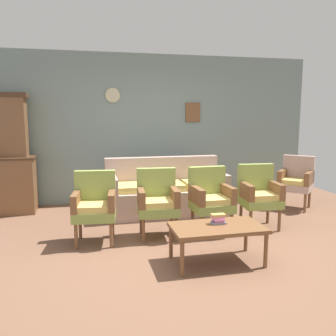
{
  "coord_description": "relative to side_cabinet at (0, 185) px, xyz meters",
  "views": [
    {
      "loc": [
        -1.1,
        -3.9,
        1.63
      ],
      "look_at": [
        0.05,
        1.0,
        0.85
      ],
      "focal_mm": 37.79,
      "sensor_mm": 36.0,
      "label": 1
    }
  ],
  "objects": [
    {
      "name": "ground_plane",
      "position": [
        2.49,
        -2.25,
        -0.47
      ],
      "size": [
        7.68,
        7.68,
        0.0
      ],
      "primitive_type": "plane",
      "color": "brown"
    },
    {
      "name": "wall_back_with_decor",
      "position": [
        2.49,
        0.38,
        0.89
      ],
      "size": [
        6.4,
        0.09,
        2.7
      ],
      "color": "gray",
      "rests_on": "ground"
    },
    {
      "name": "side_cabinet",
      "position": [
        0.0,
        0.0,
        0.0
      ],
      "size": [
        1.16,
        0.55,
        0.93
      ],
      "color": "brown",
      "rests_on": "ground"
    },
    {
      "name": "floral_couch",
      "position": [
        2.64,
        -0.61,
        -0.14
      ],
      "size": [
        1.94,
        0.82,
        0.9
      ],
      "color": "tan",
      "rests_on": "ground"
    },
    {
      "name": "armchair_row_middle",
      "position": [
        1.48,
        -1.71,
        0.03
      ],
      "size": [
        0.57,
        0.55,
        0.9
      ],
      "color": "#849947",
      "rests_on": "ground"
    },
    {
      "name": "armchair_by_doorway",
      "position": [
        2.29,
        -1.69,
        0.03
      ],
      "size": [
        0.56,
        0.53,
        0.9
      ],
      "color": "#849947",
      "rests_on": "ground"
    },
    {
      "name": "armchair_near_cabinet",
      "position": [
        3.03,
        -1.71,
        0.03
      ],
      "size": [
        0.54,
        0.51,
        0.9
      ],
      "color": "#849947",
      "rests_on": "ground"
    },
    {
      "name": "armchair_near_couch_end",
      "position": [
        3.79,
        -1.63,
        0.03
      ],
      "size": [
        0.56,
        0.53,
        0.9
      ],
      "color": "#849947",
      "rests_on": "ground"
    },
    {
      "name": "wingback_chair_by_fireplace",
      "position": [
        4.91,
        -0.81,
        0.03
      ],
      "size": [
        0.71,
        0.71,
        0.9
      ],
      "color": "tan",
      "rests_on": "ground"
    },
    {
      "name": "coffee_table",
      "position": [
        2.75,
        -2.68,
        -0.09
      ],
      "size": [
        1.0,
        0.56,
        0.42
      ],
      "color": "brown",
      "rests_on": "ground"
    },
    {
      "name": "book_stack_on_table",
      "position": [
        2.79,
        -2.61,
        0.01
      ],
      "size": [
        0.16,
        0.11,
        0.11
      ],
      "color": "gray",
      "rests_on": "coffee_table"
    }
  ]
}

